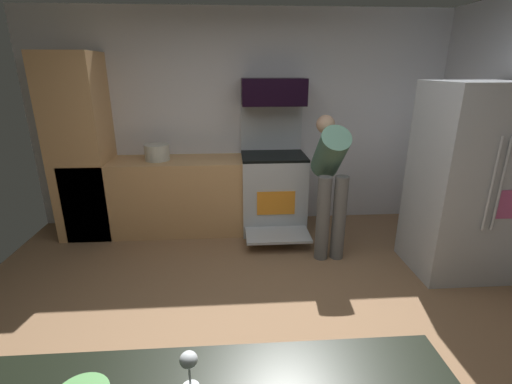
{
  "coord_description": "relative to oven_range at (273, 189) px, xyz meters",
  "views": [
    {
      "loc": [
        -0.18,
        -2.25,
        1.93
      ],
      "look_at": [
        0.0,
        0.3,
        1.05
      ],
      "focal_mm": 25.38,
      "sensor_mm": 36.0,
      "label": 1
    }
  ],
  "objects": [
    {
      "name": "microwave",
      "position": [
        -0.0,
        0.1,
        1.16
      ],
      "size": [
        0.74,
        0.38,
        0.3
      ],
      "primitive_type": "cube",
      "color": "black",
      "rests_on": "oven_range"
    },
    {
      "name": "wall_back",
      "position": [
        -0.33,
        0.38,
        0.79
      ],
      "size": [
        5.2,
        0.12,
        2.6
      ],
      "primitive_type": "cube",
      "color": "silver",
      "rests_on": "ground"
    },
    {
      "name": "stock_pot",
      "position": [
        -1.37,
        0.02,
        0.48
      ],
      "size": [
        0.29,
        0.29,
        0.19
      ],
      "primitive_type": "cylinder",
      "color": "beige",
      "rests_on": "lower_cabinet_run"
    },
    {
      "name": "wine_glass_near",
      "position": [
        -0.66,
        -3.26,
        0.5
      ],
      "size": [
        0.06,
        0.06,
        0.15
      ],
      "color": "silver",
      "rests_on": "counter_island"
    },
    {
      "name": "person_cook",
      "position": [
        0.51,
        -0.68,
        0.37
      ],
      "size": [
        0.31,
        0.66,
        1.46
      ],
      "color": "slate",
      "rests_on": "ground"
    },
    {
      "name": "ground_plane",
      "position": [
        -0.33,
        -1.96,
        -0.52
      ],
      "size": [
        5.2,
        4.8,
        0.02
      ],
      "primitive_type": "cube",
      "color": "#896547"
    },
    {
      "name": "refrigerator",
      "position": [
        1.7,
        -1.1,
        0.4
      ],
      "size": [
        0.84,
        0.77,
        1.82
      ],
      "color": "silver",
      "rests_on": "ground"
    },
    {
      "name": "cabinet_column",
      "position": [
        -2.23,
        0.02,
        0.54
      ],
      "size": [
        0.6,
        0.6,
        2.1
      ],
      "primitive_type": "cube",
      "color": "tan",
      "rests_on": "ground"
    },
    {
      "name": "lower_cabinet_run",
      "position": [
        -1.23,
        0.02,
        -0.06
      ],
      "size": [
        2.4,
        0.6,
        0.9
      ],
      "primitive_type": "cube",
      "color": "tan",
      "rests_on": "ground"
    },
    {
      "name": "oven_range",
      "position": [
        0.0,
        0.0,
        0.0
      ],
      "size": [
        0.76,
        1.05,
        1.52
      ],
      "color": "#B4BAC1",
      "rests_on": "ground"
    }
  ]
}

